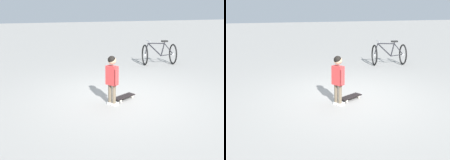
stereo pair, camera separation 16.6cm
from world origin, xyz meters
The scene contains 4 objects.
ground_plane centered at (0.00, 0.00, 0.00)m, with size 50.00×50.00×0.00m, color gray.
child_person centered at (0.38, -0.40, 0.66)m, with size 0.40×0.27×1.06m.
skateboard centered at (0.12, -0.04, 0.06)m, with size 0.45×0.58×0.07m.
bicycle_near centered at (-2.91, 2.23, 0.38)m, with size 0.84×1.15×0.85m.
Camera 1 is at (5.45, -1.81, 2.09)m, focal length 42.43 mm.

